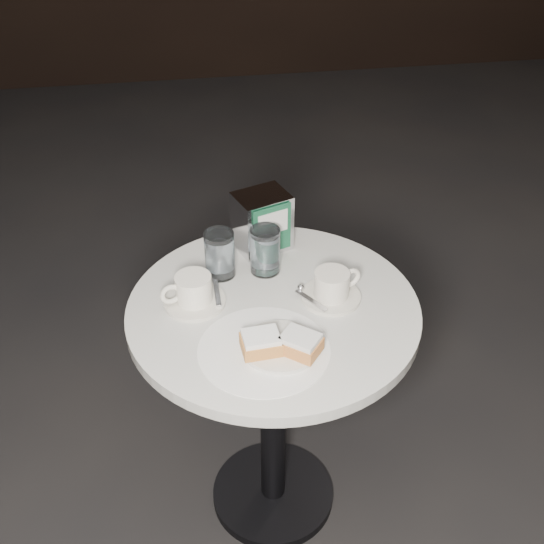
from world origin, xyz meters
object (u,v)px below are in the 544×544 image
at_px(cafe_table, 273,366).
at_px(beignet_plate, 280,345).
at_px(water_glass_right, 265,251).
at_px(napkin_dispenser, 262,221).
at_px(coffee_cup_left, 193,292).
at_px(water_glass_left, 220,255).
at_px(coffee_cup_right, 332,287).

distance_m(cafe_table, beignet_plate, 0.27).
relative_size(water_glass_right, napkin_dispenser, 0.75).
bearing_deg(beignet_plate, water_glass_right, 87.87).
distance_m(coffee_cup_left, water_glass_right, 0.22).
bearing_deg(napkin_dispenser, beignet_plate, -112.46).
height_order(cafe_table, coffee_cup_left, coffee_cup_left).
bearing_deg(coffee_cup_left, water_glass_right, 14.39).
xyz_separation_m(cafe_table, coffee_cup_left, (-0.19, 0.04, 0.23)).
bearing_deg(water_glass_left, coffee_cup_left, -124.71).
bearing_deg(water_glass_left, coffee_cup_right, -28.41).
distance_m(beignet_plate, coffee_cup_right, 0.23).
bearing_deg(cafe_table, water_glass_right, 89.29).
bearing_deg(beignet_plate, napkin_dispenser, 87.29).
distance_m(water_glass_left, napkin_dispenser, 0.16).
bearing_deg(beignet_plate, cafe_table, 86.60).
height_order(coffee_cup_left, water_glass_right, water_glass_right).
distance_m(cafe_table, napkin_dispenser, 0.37).
bearing_deg(water_glass_right, napkin_dispenser, 85.65).
height_order(coffee_cup_left, coffee_cup_right, coffee_cup_left).
bearing_deg(coffee_cup_right, coffee_cup_left, 156.01).
relative_size(beignet_plate, napkin_dispenser, 1.26).
relative_size(coffee_cup_right, water_glass_right, 1.50).
bearing_deg(cafe_table, napkin_dispenser, 87.73).
relative_size(beignet_plate, water_glass_right, 1.67).
height_order(coffee_cup_left, napkin_dispenser, napkin_dispenser).
xyz_separation_m(coffee_cup_right, water_glass_right, (-0.14, 0.14, 0.03)).
relative_size(cafe_table, water_glass_left, 6.12).
xyz_separation_m(water_glass_left, water_glass_right, (0.11, -0.00, 0.00)).
bearing_deg(cafe_table, beignet_plate, -93.40).
bearing_deg(water_glass_right, coffee_cup_right, -44.00).
height_order(beignet_plate, napkin_dispenser, napkin_dispenser).
bearing_deg(napkin_dispenser, cafe_table, -112.01).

